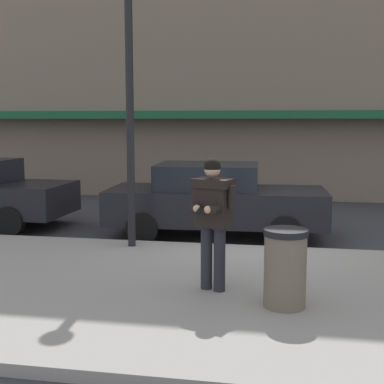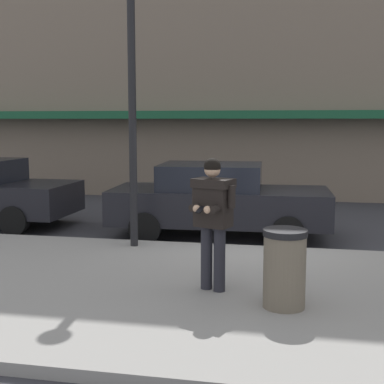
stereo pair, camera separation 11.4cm
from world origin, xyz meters
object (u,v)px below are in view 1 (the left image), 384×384
Objects in this scene: parked_sedan_mid at (214,200)px; man_texting_on_phone at (213,210)px; trash_bin at (285,268)px; street_lamp_post at (129,80)px.

man_texting_on_phone is at bearing -82.42° from parked_sedan_mid.
parked_sedan_mid is at bearing 97.58° from man_texting_on_phone.
parked_sedan_mid reaches higher than trash_bin.
man_texting_on_phone is 1.84× the size of trash_bin.
man_texting_on_phone reaches higher than parked_sedan_mid.
parked_sedan_mid is 0.94× the size of street_lamp_post.
street_lamp_post is at bearing -127.84° from parked_sedan_mid.
trash_bin is at bearing -71.33° from parked_sedan_mid.
parked_sedan_mid is at bearing 108.67° from trash_bin.
man_texting_on_phone is 1.25m from trash_bin.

